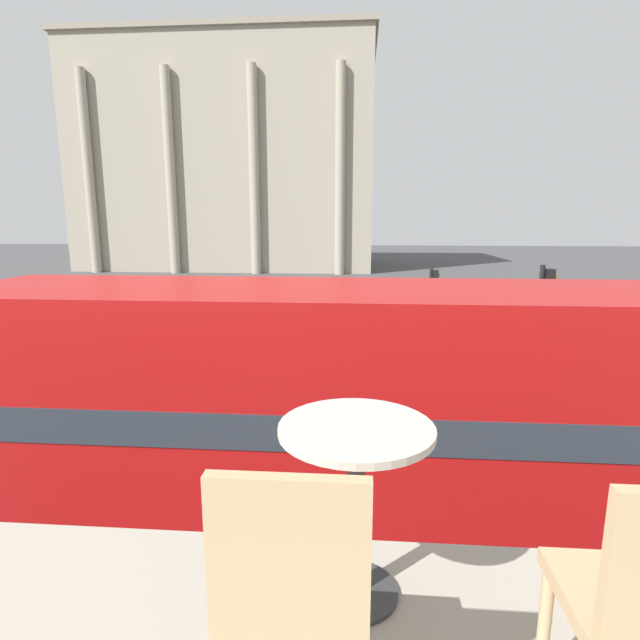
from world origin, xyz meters
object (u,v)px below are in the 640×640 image
Objects in this scene: cafe_chair_0 at (295,590)px; traffic_light_mid at (432,295)px; pedestrian_olive at (458,382)px; pedestrian_red at (24,355)px; pedestrian_grey at (576,358)px; pedestrian_yellow at (273,318)px; cafe_dining_table at (356,473)px; traffic_light_near at (541,320)px; double_decker_bus at (364,416)px; plaza_building_left at (233,162)px; car_silver at (318,341)px.

cafe_chair_0 is 18.84m from traffic_light_mid.
pedestrian_olive is 0.99× the size of pedestrian_red.
pedestrian_red reaches higher than pedestrian_olive.
cafe_chair_0 is 0.55× the size of pedestrian_grey.
pedestrian_red is 1.07× the size of pedestrian_yellow.
traffic_light_mid is (3.04, 18.49, -1.91)m from cafe_chair_0.
cafe_chair_0 reaches higher than pedestrian_yellow.
cafe_dining_table is 11.79m from traffic_light_near.
pedestrian_grey is at bearing 50.50° from traffic_light_near.
double_decker_bus reaches higher than traffic_light_mid.
pedestrian_grey is (3.96, 2.66, -0.04)m from pedestrian_olive.
cafe_dining_table is 0.02× the size of plaza_building_left.
car_silver is at bearing 163.18° from pedestrian_olive.
cafe_dining_table is 11.23m from pedestrian_olive.
cafe_chair_0 reaches higher than cafe_dining_table.
car_silver is at bearing 91.94° from cafe_chair_0.
pedestrian_grey is (7.95, -2.54, 0.25)m from car_silver.
car_silver is at bearing 140.49° from traffic_light_near.
cafe_chair_0 is (-0.16, -0.62, -0.02)m from cafe_dining_table.
pedestrian_red is 9.30m from pedestrian_yellow.
pedestrian_red is at bearing 38.87° from pedestrian_grey.
pedestrian_olive is at bearing -92.56° from traffic_light_mid.
car_silver is (-4.31, -2.18, -1.42)m from traffic_light_mid.
pedestrian_yellow is (-10.12, 5.55, -0.02)m from pedestrian_grey.
double_decker_bus reaches higher than pedestrian_olive.
cafe_chair_0 reaches higher than pedestrian_olive.
cafe_dining_table is 0.42× the size of pedestrian_red.
car_silver is (-1.27, 16.31, -3.33)m from cafe_chair_0.
plaza_building_left is at bearing 101.58° from cafe_chair_0.
car_silver is at bearing -103.58° from pedestrian_red.
pedestrian_grey is (1.97, 2.39, -1.62)m from traffic_light_near.
cafe_dining_table is 0.80× the size of cafe_chair_0.
cafe_chair_0 is 0.28× the size of traffic_light_mid.
pedestrian_olive is at bearing -133.42° from pedestrian_red.
double_decker_bus is 10.57m from pedestrian_grey.
double_decker_bus is 6.44× the size of pedestrian_red.
double_decker_bus is at bearing -27.84° from car_silver.
cafe_chair_0 is at bearing -31.45° from car_silver.
traffic_light_mid is at bearing 80.83° from cafe_dining_table.
double_decker_bus reaches higher than traffic_light_near.
double_decker_bus is 2.84× the size of traffic_light_near.
cafe_chair_0 is at bearing -104.57° from cafe_dining_table.
pedestrian_red is at bearing -155.80° from traffic_light_mid.
pedestrian_grey is (6.52, 13.16, -3.10)m from cafe_dining_table.
pedestrian_red is at bearing -151.26° from pedestrian_olive.
traffic_light_mid is 1.97× the size of pedestrian_yellow.
pedestrian_grey is at bearing -63.25° from plaza_building_left.
cafe_dining_table is (-0.10, -4.87, 1.75)m from double_decker_bus.
pedestrian_yellow is at bearing 97.59° from cafe_chair_0.
pedestrian_olive is at bearing 62.25° from double_decker_bus.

